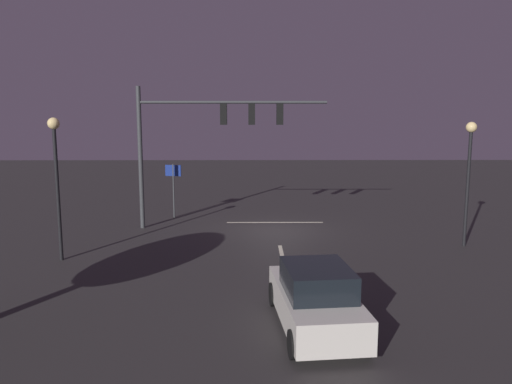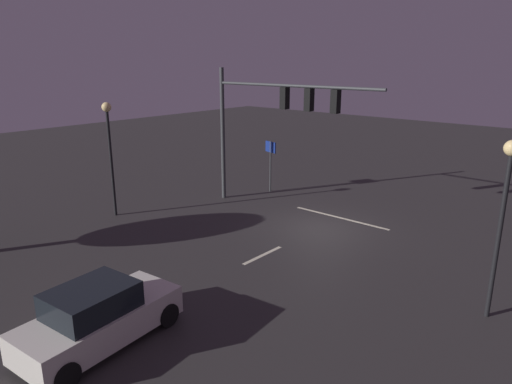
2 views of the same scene
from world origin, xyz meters
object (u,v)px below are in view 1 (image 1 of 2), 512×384
at_px(traffic_signal_assembly, 208,128).
at_px(street_lamp_right_kerb, 56,162).
at_px(car_approaching, 315,299).
at_px(street_lamp_left_kerb, 469,160).
at_px(route_sign, 173,179).

xyz_separation_m(traffic_signal_assembly, street_lamp_right_kerb, (5.18, 5.58, -1.16)).
xyz_separation_m(car_approaching, street_lamp_left_kerb, (-7.37, -8.19, 2.85)).
xyz_separation_m(traffic_signal_assembly, car_approaching, (-3.76, 11.83, -4.11)).
relative_size(car_approaching, route_sign, 1.54).
xyz_separation_m(car_approaching, street_lamp_right_kerb, (8.94, -6.26, 2.95)).
distance_m(car_approaching, street_lamp_right_kerb, 11.30).
height_order(traffic_signal_assembly, street_lamp_right_kerb, traffic_signal_assembly).
relative_size(traffic_signal_assembly, car_approaching, 2.03).
bearing_deg(route_sign, car_approaching, 112.27).
xyz_separation_m(car_approaching, route_sign, (5.90, -14.41, 1.31)).
height_order(car_approaching, route_sign, route_sign).
xyz_separation_m(street_lamp_left_kerb, route_sign, (13.27, -6.22, -1.54)).
distance_m(traffic_signal_assembly, car_approaching, 13.08).
xyz_separation_m(traffic_signal_assembly, street_lamp_left_kerb, (-11.13, 3.64, -1.26)).
relative_size(street_lamp_left_kerb, route_sign, 1.79).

